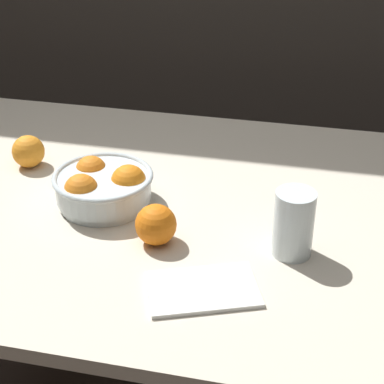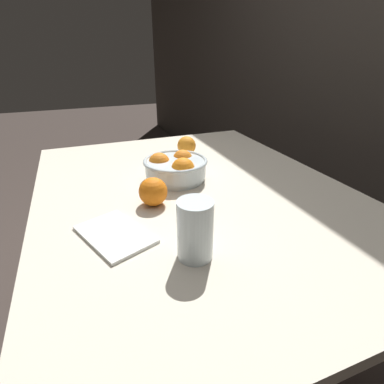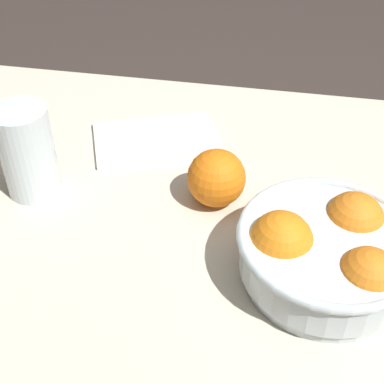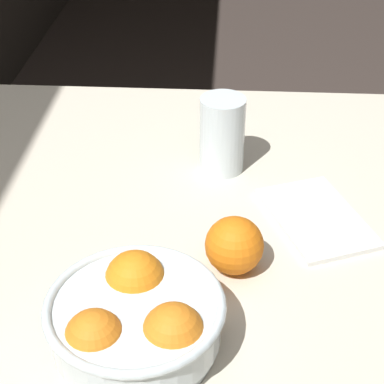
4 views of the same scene
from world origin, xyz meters
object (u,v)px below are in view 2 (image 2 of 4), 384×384
object	(u,v)px
orange_loose_near_bowl	(153,192)
juice_glass	(195,233)
fruit_bowl	(175,167)
orange_loose_front	(187,146)

from	to	relation	value
orange_loose_near_bowl	juice_glass	bearing A→B (deg)	4.96
fruit_bowl	juice_glass	distance (m)	0.42
orange_loose_near_bowl	orange_loose_front	xyz separation A→B (m)	(-0.38, 0.24, -0.00)
fruit_bowl	orange_loose_front	distance (m)	0.26
juice_glass	orange_loose_near_bowl	bearing A→B (deg)	-175.04
fruit_bowl	orange_loose_near_bowl	xyz separation A→B (m)	(0.15, -0.12, -0.00)
orange_loose_near_bowl	fruit_bowl	bearing A→B (deg)	142.08
orange_loose_near_bowl	orange_loose_front	bearing A→B (deg)	147.57
fruit_bowl	orange_loose_front	size ratio (longest dim) A/B	2.80
fruit_bowl	juice_glass	world-z (taller)	juice_glass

